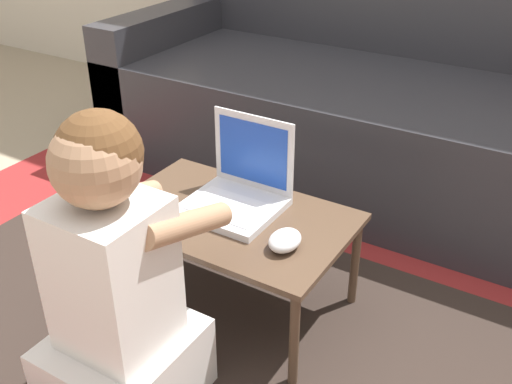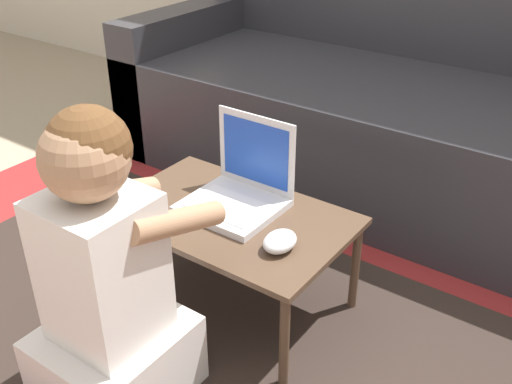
% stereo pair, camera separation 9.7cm
% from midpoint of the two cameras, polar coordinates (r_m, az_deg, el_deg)
% --- Properties ---
extents(ground_plane, '(16.00, 16.00, 0.00)m').
position_cam_midpoint_polar(ground_plane, '(1.57, -3.09, -16.42)').
color(ground_plane, gray).
extents(area_rug, '(2.51, 1.66, 0.01)m').
position_cam_midpoint_polar(area_rug, '(1.63, -5.19, -14.14)').
color(area_rug, maroon).
rests_on(area_rug, ground_plane).
extents(couch, '(2.21, 0.89, 0.93)m').
position_cam_midpoint_polar(couch, '(2.33, 16.66, 7.69)').
color(couch, '#2D2D33').
rests_on(couch, ground_plane).
extents(laptop_desk, '(0.63, 0.40, 0.30)m').
position_cam_midpoint_polar(laptop_desk, '(1.60, -0.76, -3.01)').
color(laptop_desk, '#4C3828').
rests_on(laptop_desk, ground_plane).
extents(laptop, '(0.25, 0.23, 0.23)m').
position_cam_midpoint_polar(laptop, '(1.60, 0.00, -0.08)').
color(laptop, silver).
rests_on(laptop, laptop_desk).
extents(computer_mouse, '(0.07, 0.10, 0.04)m').
position_cam_midpoint_polar(computer_mouse, '(1.44, 4.22, -4.75)').
color(computer_mouse, silver).
rests_on(computer_mouse, laptop_desk).
extents(person_seated, '(0.29, 0.42, 0.73)m').
position_cam_midpoint_polar(person_seated, '(1.32, -11.98, -8.57)').
color(person_seated, silver).
rests_on(person_seated, ground_plane).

